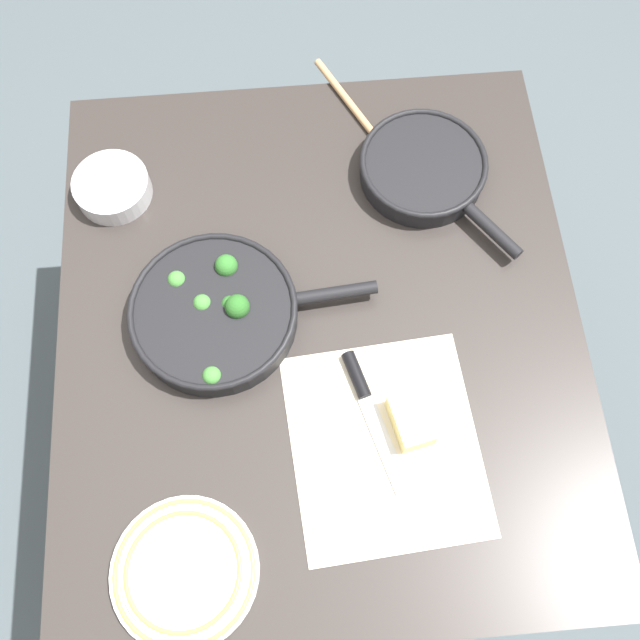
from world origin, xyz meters
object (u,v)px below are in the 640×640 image
at_px(skillet_eggs, 424,169).
at_px(cheese_block, 411,421).
at_px(prep_bowl_steel, 112,188).
at_px(skillet_broccoli, 215,312).
at_px(wooden_spoon, 374,135).
at_px(grater_knife, 366,400).
at_px(dinner_plate_stack, 184,572).

xyz_separation_m(skillet_eggs, cheese_block, (0.50, -0.09, -0.00)).
relative_size(cheese_block, prep_bowl_steel, 0.70).
relative_size(skillet_broccoli, wooden_spoon, 1.36).
relative_size(grater_knife, prep_bowl_steel, 1.74).
bearing_deg(cheese_block, wooden_spoon, 179.38).
height_order(skillet_eggs, wooden_spoon, skillet_eggs).
relative_size(skillet_eggs, dinner_plate_stack, 1.43).
bearing_deg(prep_bowl_steel, skillet_eggs, 89.03).
xyz_separation_m(skillet_eggs, dinner_plate_stack, (0.70, -0.48, -0.01)).
bearing_deg(grater_knife, cheese_block, 40.54).
bearing_deg(grater_knife, skillet_eggs, 144.55).
bearing_deg(skillet_eggs, prep_bowl_steel, -126.55).
height_order(grater_knife, dinner_plate_stack, dinner_plate_stack).
height_order(skillet_eggs, grater_knife, skillet_eggs).
bearing_deg(dinner_plate_stack, cheese_block, 118.30).
bearing_deg(grater_knife, prep_bowl_steel, -151.69).
xyz_separation_m(skillet_eggs, grater_knife, (0.45, -0.16, -0.02)).
distance_m(wooden_spoon, grater_knife, 0.56).
relative_size(skillet_eggs, cheese_block, 3.31).
distance_m(cheese_block, dinner_plate_stack, 0.44).
distance_m(wooden_spoon, dinner_plate_stack, 0.90).
bearing_deg(skillet_eggs, dinner_plate_stack, -69.78).
bearing_deg(grater_knife, skillet_broccoli, -141.07).
relative_size(skillet_broccoli, skillet_eggs, 1.32).
distance_m(skillet_eggs, cheese_block, 0.50).
bearing_deg(wooden_spoon, skillet_eggs, 13.38).
bearing_deg(skillet_broccoli, prep_bowl_steel, 119.86).
distance_m(skillet_eggs, wooden_spoon, 0.13).
distance_m(wooden_spoon, cheese_block, 0.60).
height_order(skillet_eggs, cheese_block, same).
xyz_separation_m(grater_knife, dinner_plate_stack, (0.25, -0.32, 0.00)).
bearing_deg(prep_bowl_steel, grater_knife, 44.08).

